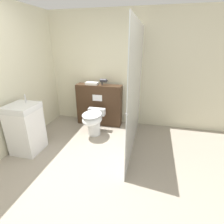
{
  "coord_description": "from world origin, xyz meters",
  "views": [
    {
      "loc": [
        0.91,
        -1.58,
        1.84
      ],
      "look_at": [
        0.19,
        1.39,
        0.62
      ],
      "focal_mm": 28.0,
      "sensor_mm": 36.0,
      "label": 1
    }
  ],
  "objects": [
    {
      "name": "ground_plane",
      "position": [
        0.0,
        0.0,
        0.0
      ],
      "size": [
        12.0,
        12.0,
        0.0
      ],
      "primitive_type": "plane",
      "color": "#9E9384"
    },
    {
      "name": "hair_drier",
      "position": [
        -0.18,
        2.13,
        1.05
      ],
      "size": [
        0.18,
        0.08,
        0.14
      ],
      "color": "#2D2D33",
      "rests_on": "partition_panel"
    },
    {
      "name": "sink_vanity",
      "position": [
        -1.2,
        0.71,
        0.44
      ],
      "size": [
        0.47,
        0.49,
        1.02
      ],
      "color": "white",
      "rests_on": "ground_plane"
    },
    {
      "name": "shower_glass",
      "position": [
        0.62,
        1.33,
        1.07
      ],
      "size": [
        0.04,
        1.98,
        2.14
      ],
      "color": "silver",
      "rests_on": "ground_plane"
    },
    {
      "name": "wall_back",
      "position": [
        0.0,
        2.35,
        1.25
      ],
      "size": [
        8.0,
        0.06,
        2.5
      ],
      "color": "beige",
      "rests_on": "ground_plane"
    },
    {
      "name": "folded_towel",
      "position": [
        -0.45,
        2.1,
        0.98
      ],
      "size": [
        0.28,
        0.16,
        0.06
      ],
      "color": "white",
      "rests_on": "partition_panel"
    },
    {
      "name": "partition_panel",
      "position": [
        -0.29,
        2.11,
        0.48
      ],
      "size": [
        1.05,
        0.28,
        0.95
      ],
      "color": "#3D2819",
      "rests_on": "ground_plane"
    },
    {
      "name": "toilet",
      "position": [
        -0.24,
        1.53,
        0.33
      ],
      "size": [
        0.39,
        0.62,
        0.52
      ],
      "color": "white",
      "rests_on": "ground_plane"
    }
  ]
}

